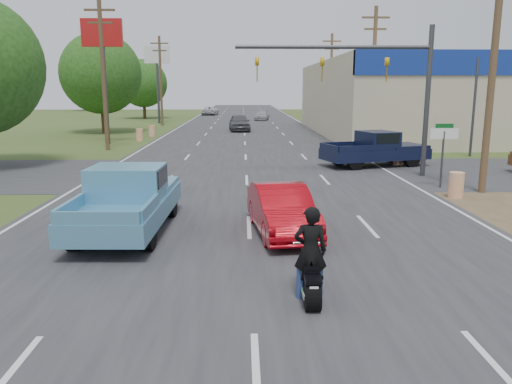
{
  "coord_description": "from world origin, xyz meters",
  "views": [
    {
      "loc": [
        -0.18,
        -6.55,
        4.09
      ],
      "look_at": [
        0.19,
        7.02,
        1.3
      ],
      "focal_mm": 35.0,
      "sensor_mm": 36.0,
      "label": 1
    }
  ],
  "objects_px": {
    "navy_pickup": "(377,149)",
    "distant_car_white": "(210,111)",
    "motorcycle": "(310,279)",
    "blue_pickup": "(128,198)",
    "rider": "(310,256)",
    "distant_car_grey": "(239,123)",
    "distant_car_silver": "(262,116)",
    "red_convertible": "(282,210)"
  },
  "relations": [
    {
      "from": "navy_pickup",
      "to": "distant_car_white",
      "type": "distance_m",
      "value": 57.39
    },
    {
      "from": "motorcycle",
      "to": "blue_pickup",
      "type": "relative_size",
      "value": 0.33
    },
    {
      "from": "rider",
      "to": "distant_car_white",
      "type": "height_order",
      "value": "rider"
    },
    {
      "from": "blue_pickup",
      "to": "distant_car_grey",
      "type": "relative_size",
      "value": 1.19
    },
    {
      "from": "blue_pickup",
      "to": "rider",
      "type": "bearing_deg",
      "value": -45.7
    },
    {
      "from": "distant_car_grey",
      "to": "distant_car_silver",
      "type": "relative_size",
      "value": 1.15
    },
    {
      "from": "red_convertible",
      "to": "distant_car_grey",
      "type": "xyz_separation_m",
      "value": [
        -1.44,
        36.58,
        0.14
      ]
    },
    {
      "from": "navy_pickup",
      "to": "distant_car_white",
      "type": "bearing_deg",
      "value": 175.65
    },
    {
      "from": "rider",
      "to": "blue_pickup",
      "type": "distance_m",
      "value": 6.89
    },
    {
      "from": "rider",
      "to": "blue_pickup",
      "type": "bearing_deg",
      "value": -45.71
    },
    {
      "from": "navy_pickup",
      "to": "distant_car_silver",
      "type": "bearing_deg",
      "value": 169.4
    },
    {
      "from": "distant_car_white",
      "to": "rider",
      "type": "bearing_deg",
      "value": 99.59
    },
    {
      "from": "navy_pickup",
      "to": "distant_car_grey",
      "type": "distance_m",
      "value": 24.9
    },
    {
      "from": "rider",
      "to": "blue_pickup",
      "type": "height_order",
      "value": "blue_pickup"
    },
    {
      "from": "distant_car_grey",
      "to": "distant_car_silver",
      "type": "height_order",
      "value": "distant_car_grey"
    },
    {
      "from": "red_convertible",
      "to": "distant_car_white",
      "type": "xyz_separation_m",
      "value": [
        -6.42,
        68.86,
        0.01
      ]
    },
    {
      "from": "motorcycle",
      "to": "navy_pickup",
      "type": "bearing_deg",
      "value": 72.66
    },
    {
      "from": "distant_car_grey",
      "to": "distant_car_silver",
      "type": "bearing_deg",
      "value": 76.56
    },
    {
      "from": "rider",
      "to": "navy_pickup",
      "type": "relative_size",
      "value": 0.29
    },
    {
      "from": "navy_pickup",
      "to": "distant_car_silver",
      "type": "relative_size",
      "value": 1.42
    },
    {
      "from": "navy_pickup",
      "to": "distant_car_white",
      "type": "height_order",
      "value": "navy_pickup"
    },
    {
      "from": "rider",
      "to": "distant_car_grey",
      "type": "height_order",
      "value": "rider"
    },
    {
      "from": "rider",
      "to": "blue_pickup",
      "type": "relative_size",
      "value": 0.31
    },
    {
      "from": "red_convertible",
      "to": "navy_pickup",
      "type": "relative_size",
      "value": 0.69
    },
    {
      "from": "rider",
      "to": "navy_pickup",
      "type": "height_order",
      "value": "navy_pickup"
    },
    {
      "from": "red_convertible",
      "to": "blue_pickup",
      "type": "height_order",
      "value": "blue_pickup"
    },
    {
      "from": "motorcycle",
      "to": "distant_car_white",
      "type": "xyz_separation_m",
      "value": [
        -6.61,
        73.5,
        0.27
      ]
    },
    {
      "from": "distant_car_grey",
      "to": "motorcycle",
      "type": "bearing_deg",
      "value": -91.76
    },
    {
      "from": "red_convertible",
      "to": "distant_car_grey",
      "type": "height_order",
      "value": "distant_car_grey"
    },
    {
      "from": "red_convertible",
      "to": "distant_car_grey",
      "type": "relative_size",
      "value": 0.86
    },
    {
      "from": "red_convertible",
      "to": "blue_pickup",
      "type": "relative_size",
      "value": 0.72
    },
    {
      "from": "rider",
      "to": "distant_car_white",
      "type": "xyz_separation_m",
      "value": [
        -6.61,
        73.46,
        -0.19
      ]
    },
    {
      "from": "navy_pickup",
      "to": "blue_pickup",
      "type": "bearing_deg",
      "value": -57.73
    },
    {
      "from": "red_convertible",
      "to": "rider",
      "type": "bearing_deg",
      "value": -94.76
    },
    {
      "from": "blue_pickup",
      "to": "navy_pickup",
      "type": "relative_size",
      "value": 0.96
    },
    {
      "from": "navy_pickup",
      "to": "distant_car_grey",
      "type": "height_order",
      "value": "navy_pickup"
    },
    {
      "from": "distant_car_white",
      "to": "navy_pickup",
      "type": "bearing_deg",
      "value": 107.14
    },
    {
      "from": "distant_car_grey",
      "to": "distant_car_silver",
      "type": "xyz_separation_m",
      "value": [
        2.95,
        17.78,
        -0.22
      ]
    },
    {
      "from": "motorcycle",
      "to": "distant_car_white",
      "type": "relative_size",
      "value": 0.38
    },
    {
      "from": "navy_pickup",
      "to": "distant_car_white",
      "type": "xyz_separation_m",
      "value": [
        -12.61,
        55.99,
        -0.25
      ]
    },
    {
      "from": "blue_pickup",
      "to": "distant_car_grey",
      "type": "xyz_separation_m",
      "value": [
        3.04,
        36.12,
        -0.14
      ]
    },
    {
      "from": "navy_pickup",
      "to": "rider",
      "type": "bearing_deg",
      "value": -35.98
    }
  ]
}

